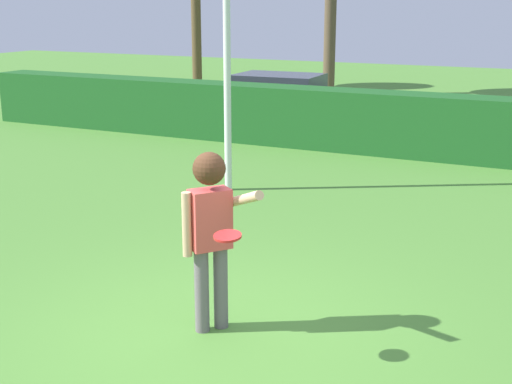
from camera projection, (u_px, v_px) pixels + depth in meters
The scene contains 5 objects.
ground_plane at pixel (215, 335), 6.83m from camera, with size 60.00×60.00×0.00m, color #4F8934.
person at pixel (211, 221), 6.67m from camera, with size 0.84×0.47×1.78m.
frisbee at pixel (228, 236), 6.02m from camera, with size 0.24×0.24×0.05m.
hedge_row at pixel (426, 126), 14.43m from camera, with size 22.33×0.90×1.29m, color #1C5620.
parked_car_white at pixel (279, 96), 18.67m from camera, with size 4.27×1.94×1.25m.
Camera 1 is at (3.07, -5.44, 3.13)m, focal length 49.64 mm.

